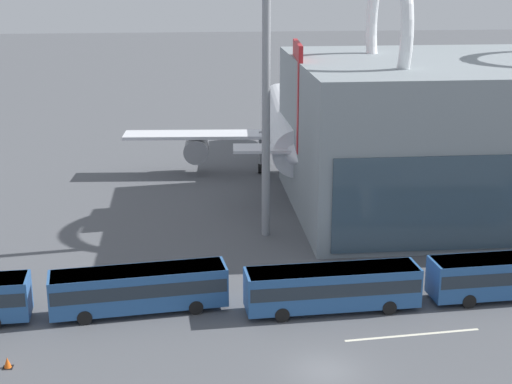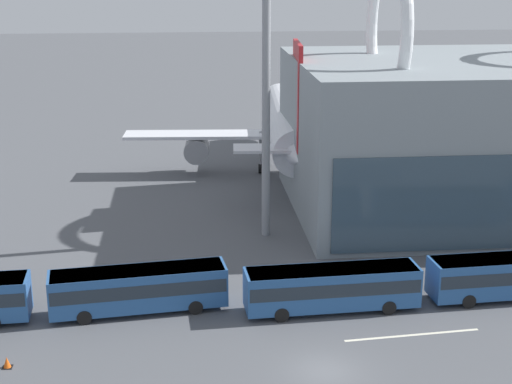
% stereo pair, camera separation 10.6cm
% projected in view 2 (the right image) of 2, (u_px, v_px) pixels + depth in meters
% --- Properties ---
extents(ground_plane, '(440.00, 440.00, 0.00)m').
position_uv_depth(ground_plane, '(325.00, 371.00, 46.23)').
color(ground_plane, '#515459').
extents(airliner_at_gate_far, '(36.52, 34.74, 15.88)m').
position_uv_depth(airliner_at_gate_far, '(287.00, 126.00, 87.79)').
color(airliner_at_gate_far, silver).
rests_on(airliner_at_gate_far, ground_plane).
extents(shuttle_bus_2, '(12.23, 4.05, 3.08)m').
position_uv_depth(shuttle_bus_2, '(139.00, 287.00, 53.47)').
color(shuttle_bus_2, '#285693').
rests_on(shuttle_bus_2, ground_plane).
extents(shuttle_bus_3, '(12.13, 3.33, 3.08)m').
position_uv_depth(shuttle_bus_3, '(332.00, 286.00, 53.66)').
color(shuttle_bus_3, '#285693').
rests_on(shuttle_bus_3, ground_plane).
extents(shuttle_bus_4, '(12.14, 3.39, 3.08)m').
position_uv_depth(shuttle_bus_4, '(512.00, 274.00, 55.72)').
color(shuttle_bus_4, '#285693').
rests_on(shuttle_bus_4, ground_plane).
extents(floodlight_mast, '(2.88, 2.88, 29.33)m').
position_uv_depth(floodlight_mast, '(266.00, 18.00, 63.60)').
color(floodlight_mast, gray).
rests_on(floodlight_mast, ground_plane).
extents(lane_stripe_2, '(9.08, 1.05, 0.01)m').
position_uv_depth(lane_stripe_2, '(412.00, 335.00, 50.60)').
color(lane_stripe_2, silver).
rests_on(lane_stripe_2, ground_plane).
extents(traffic_cone_0, '(0.60, 0.60, 0.68)m').
position_uv_depth(traffic_cone_0, '(7.00, 362.00, 46.52)').
color(traffic_cone_0, black).
rests_on(traffic_cone_0, ground_plane).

